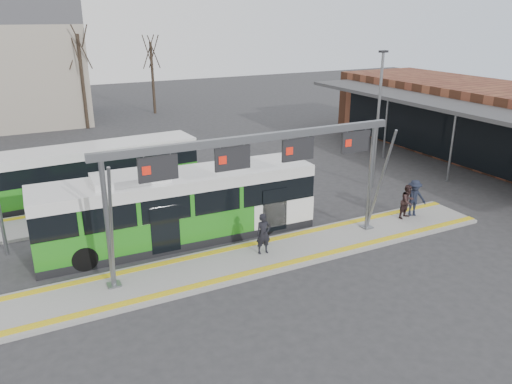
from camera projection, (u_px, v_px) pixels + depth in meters
ground at (269, 256)px, 21.45m from camera, size 120.00×120.00×0.00m
platform_main at (269, 255)px, 21.43m from camera, size 22.00×3.00×0.15m
platform_second at (131, 209)px, 26.43m from camera, size 20.00×3.00×0.15m
tactile_main at (269, 253)px, 21.40m from camera, size 22.00×2.65×0.02m
tactile_second at (126, 201)px, 27.37m from camera, size 20.00×0.35×0.02m
gantry at (259, 160)px, 20.06m from camera, size 13.00×1.68×5.20m
hero_bus at (179, 207)px, 22.56m from camera, size 12.63×3.03×3.45m
bg_bus_green at (94, 171)px, 28.28m from camera, size 11.75×3.18×2.91m
passenger_a at (263, 234)px, 21.15m from camera, size 0.69×0.49×1.78m
passenger_b at (408, 201)px, 24.87m from camera, size 0.95×0.81×1.73m
passenger_c at (414, 198)px, 25.12m from camera, size 1.40×1.17×1.89m
tree_left at (79, 48)px, 42.99m from camera, size 1.40×1.40×9.32m
tree_mid at (151, 52)px, 50.11m from camera, size 1.40×1.40×8.14m
lamp_east at (378, 117)px, 28.72m from camera, size 0.50×0.25×7.94m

